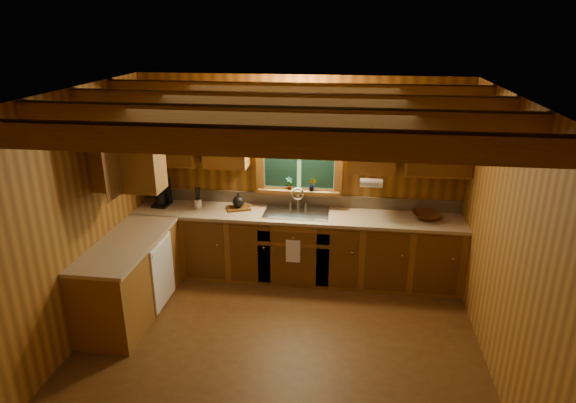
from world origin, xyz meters
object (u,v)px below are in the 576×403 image
(coffee_maker, at_px, (162,192))
(cutting_board, at_px, (239,208))
(sink, at_px, (296,216))
(wicker_basket, at_px, (426,216))

(coffee_maker, bearing_deg, cutting_board, 1.70)
(sink, relative_size, coffee_maker, 2.30)
(cutting_board, bearing_deg, coffee_maker, 157.42)
(sink, distance_m, coffee_maker, 1.82)
(sink, relative_size, wicker_basket, 2.45)
(cutting_board, xyz_separation_m, wicker_basket, (2.39, -0.02, 0.03))
(coffee_maker, relative_size, wicker_basket, 1.06)
(coffee_maker, bearing_deg, wicker_basket, 2.20)
(sink, relative_size, cutting_board, 2.76)
(sink, height_order, wicker_basket, sink)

